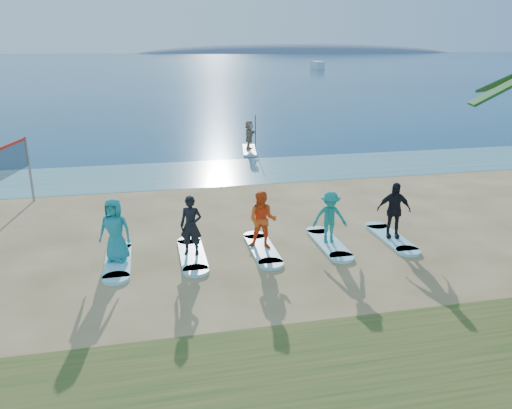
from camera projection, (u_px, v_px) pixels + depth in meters
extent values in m
plane|color=tan|center=(220.00, 270.00, 13.31)|extent=(600.00, 600.00, 0.00)
plane|color=teal|center=(187.00, 174.00, 23.07)|extent=(600.00, 600.00, 0.00)
plane|color=navy|center=(148.00, 62.00, 162.03)|extent=(600.00, 600.00, 0.00)
ellipsoid|color=slate|center=(301.00, 53.00, 311.41)|extent=(220.00, 56.00, 18.00)
cylinder|color=gray|center=(30.00, 169.00, 18.72)|extent=(0.09, 0.09, 2.50)
cube|color=silver|center=(249.00, 150.00, 27.88)|extent=(1.20, 3.08, 0.12)
imported|color=tan|center=(249.00, 135.00, 27.61)|extent=(1.05, 1.53, 1.59)
cube|color=silver|center=(317.00, 69.00, 117.24)|extent=(2.13, 6.75, 1.75)
cube|color=#A4F0FF|center=(118.00, 261.00, 13.70)|extent=(0.70, 2.20, 0.09)
imported|color=teal|center=(115.00, 230.00, 13.41)|extent=(1.00, 0.81, 1.77)
cube|color=#A4F0FF|center=(192.00, 255.00, 14.11)|extent=(0.70, 2.20, 0.09)
imported|color=black|center=(191.00, 226.00, 13.84)|extent=(0.72, 0.60, 1.70)
cube|color=#A4F0FF|center=(262.00, 249.00, 14.53)|extent=(0.70, 2.20, 0.09)
imported|color=#F25119|center=(262.00, 220.00, 14.25)|extent=(1.01, 0.91, 1.70)
cube|color=#A4F0FF|center=(329.00, 243.00, 14.94)|extent=(0.70, 2.20, 0.09)
imported|color=teal|center=(330.00, 217.00, 14.68)|extent=(1.09, 0.73, 1.57)
cube|color=#A4F0FF|center=(391.00, 238.00, 15.35)|extent=(0.70, 2.20, 0.09)
imported|color=black|center=(394.00, 210.00, 15.07)|extent=(1.08, 0.67, 1.73)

